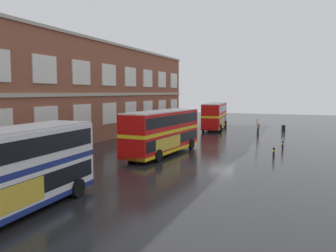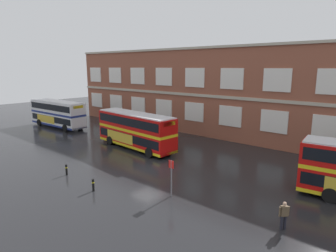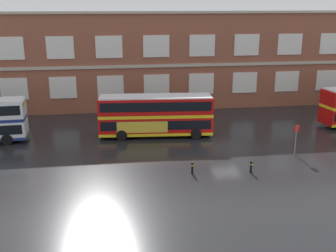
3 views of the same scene
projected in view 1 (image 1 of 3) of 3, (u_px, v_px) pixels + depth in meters
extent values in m
plane|color=black|center=(203.00, 146.00, 36.97)|extent=(120.00, 120.00, 0.00)
cube|color=brown|center=(67.00, 92.00, 40.39)|extent=(54.70, 8.00, 11.47)
cube|color=#B2A893|center=(97.00, 94.00, 38.91)|extent=(54.70, 0.16, 0.36)
cube|color=#B2A893|center=(95.00, 39.00, 38.33)|extent=(54.70, 0.28, 0.30)
cube|color=silver|center=(47.00, 120.00, 31.55)|extent=(3.06, 0.12, 2.52)
cube|color=silver|center=(82.00, 116.00, 36.61)|extent=(3.06, 0.12, 2.52)
cube|color=silver|center=(110.00, 113.00, 41.67)|extent=(3.06, 0.12, 2.52)
cube|color=silver|center=(131.00, 111.00, 46.73)|extent=(3.06, 0.12, 2.52)
cube|color=silver|center=(148.00, 109.00, 51.79)|extent=(3.06, 0.12, 2.52)
cube|color=silver|center=(162.00, 108.00, 56.84)|extent=(3.06, 0.12, 2.52)
cube|color=silver|center=(174.00, 106.00, 61.90)|extent=(3.06, 0.12, 2.52)
cube|color=silver|center=(45.00, 69.00, 31.11)|extent=(3.06, 0.12, 2.52)
cube|color=silver|center=(81.00, 73.00, 36.17)|extent=(3.06, 0.12, 2.52)
cube|color=silver|center=(109.00, 75.00, 41.23)|extent=(3.06, 0.12, 2.52)
cube|color=silver|center=(130.00, 77.00, 46.28)|extent=(3.06, 0.12, 2.52)
cube|color=silver|center=(148.00, 78.00, 51.34)|extent=(3.06, 0.12, 2.52)
cube|color=silver|center=(162.00, 80.00, 56.40)|extent=(3.06, 0.12, 2.52)
cube|color=silver|center=(174.00, 81.00, 61.46)|extent=(3.06, 0.12, 2.52)
cube|color=silver|center=(4.00, 192.00, 15.68)|extent=(11.10, 3.03, 1.75)
cube|color=black|center=(4.00, 188.00, 15.66)|extent=(10.66, 3.05, 0.90)
cube|color=navy|center=(3.00, 170.00, 15.58)|extent=(11.10, 3.03, 0.30)
cube|color=silver|center=(2.00, 150.00, 15.49)|extent=(11.10, 3.03, 1.55)
cube|color=black|center=(2.00, 148.00, 15.48)|extent=(10.66, 3.05, 0.90)
cube|color=navy|center=(5.00, 208.00, 15.75)|extent=(11.10, 3.05, 0.28)
cube|color=silver|center=(1.00, 131.00, 15.41)|extent=(10.88, 2.91, 0.12)
cube|color=gold|center=(4.00, 202.00, 14.01)|extent=(4.84, 0.24, 1.10)
cube|color=yellow|center=(73.00, 128.00, 20.59)|extent=(0.13, 1.66, 0.40)
cylinder|color=black|center=(78.00, 188.00, 18.95)|extent=(1.05, 0.36, 1.04)
cylinder|color=black|center=(39.00, 184.00, 19.78)|extent=(1.05, 0.36, 1.04)
cube|color=red|center=(163.00, 141.00, 32.06)|extent=(11.17, 3.42, 1.75)
cube|color=black|center=(163.00, 139.00, 32.04)|extent=(10.73, 3.43, 0.90)
cube|color=yellow|center=(163.00, 130.00, 31.96)|extent=(11.17, 3.42, 0.30)
cube|color=red|center=(163.00, 120.00, 31.87)|extent=(11.17, 3.42, 1.55)
cube|color=black|center=(163.00, 119.00, 31.86)|extent=(10.73, 3.43, 0.90)
cube|color=yellow|center=(163.00, 149.00, 32.13)|extent=(11.17, 3.44, 0.28)
cube|color=silver|center=(163.00, 111.00, 31.79)|extent=(10.94, 3.31, 0.12)
cube|color=gold|center=(169.00, 143.00, 30.30)|extent=(4.83, 0.42, 1.10)
cube|color=yellow|center=(186.00, 113.00, 36.71)|extent=(0.19, 1.66, 0.40)
cylinder|color=black|center=(191.00, 144.00, 35.00)|extent=(1.06, 0.40, 1.04)
cylinder|color=black|center=(169.00, 142.00, 36.13)|extent=(1.06, 0.40, 1.04)
cylinder|color=black|center=(158.00, 156.00, 28.62)|extent=(1.06, 0.40, 1.04)
cylinder|color=black|center=(132.00, 153.00, 29.75)|extent=(1.06, 0.40, 1.04)
cube|color=red|center=(215.00, 121.00, 54.03)|extent=(11.22, 3.80, 1.75)
cube|color=black|center=(215.00, 120.00, 54.01)|extent=(10.79, 3.79, 0.90)
cube|color=yellow|center=(215.00, 115.00, 53.93)|extent=(11.22, 3.80, 0.30)
cube|color=red|center=(215.00, 109.00, 53.84)|extent=(11.22, 3.80, 1.55)
cube|color=black|center=(215.00, 108.00, 53.83)|extent=(10.79, 3.79, 0.90)
cube|color=yellow|center=(215.00, 126.00, 54.10)|extent=(11.22, 3.82, 0.28)
cube|color=silver|center=(215.00, 103.00, 53.76)|extent=(10.99, 3.67, 0.12)
cube|color=gold|center=(222.00, 122.00, 52.42)|extent=(4.81, 0.59, 1.10)
cube|color=yellow|center=(219.00, 105.00, 59.06)|extent=(0.25, 1.65, 0.40)
cylinder|color=black|center=(225.00, 124.00, 57.47)|extent=(1.07, 0.44, 1.04)
cylinder|color=black|center=(210.00, 123.00, 58.13)|extent=(1.07, 0.44, 1.04)
cylinder|color=black|center=(220.00, 128.00, 50.60)|extent=(1.07, 0.44, 1.04)
cylinder|color=black|center=(203.00, 128.00, 51.26)|extent=(1.07, 0.44, 1.04)
cylinder|color=black|center=(257.00, 131.00, 47.50)|extent=(0.23, 0.23, 0.85)
cylinder|color=black|center=(258.00, 131.00, 47.32)|extent=(0.23, 0.23, 0.85)
cube|color=brown|center=(258.00, 126.00, 47.34)|extent=(0.45, 0.46, 0.60)
cylinder|color=brown|center=(257.00, 126.00, 47.57)|extent=(0.16, 0.16, 0.57)
cylinder|color=brown|center=(259.00, 126.00, 47.11)|extent=(0.16, 0.16, 0.57)
sphere|color=tan|center=(258.00, 123.00, 47.30)|extent=(0.22, 0.22, 0.22)
cylinder|color=slate|center=(257.00, 131.00, 39.88)|extent=(0.10, 0.10, 2.70)
cube|color=red|center=(257.00, 121.00, 39.77)|extent=(0.44, 0.04, 0.56)
cylinder|color=black|center=(283.00, 129.00, 50.04)|extent=(0.56, 0.56, 0.95)
cylinder|color=black|center=(283.00, 125.00, 49.99)|extent=(0.60, 0.60, 0.08)
cylinder|color=black|center=(283.00, 146.00, 34.14)|extent=(0.18, 0.18, 0.95)
cylinder|color=yellow|center=(283.00, 144.00, 34.12)|extent=(0.19, 0.19, 0.08)
cylinder|color=black|center=(274.00, 153.00, 30.11)|extent=(0.18, 0.18, 0.95)
cylinder|color=yellow|center=(274.00, 151.00, 30.09)|extent=(0.19, 0.19, 0.08)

